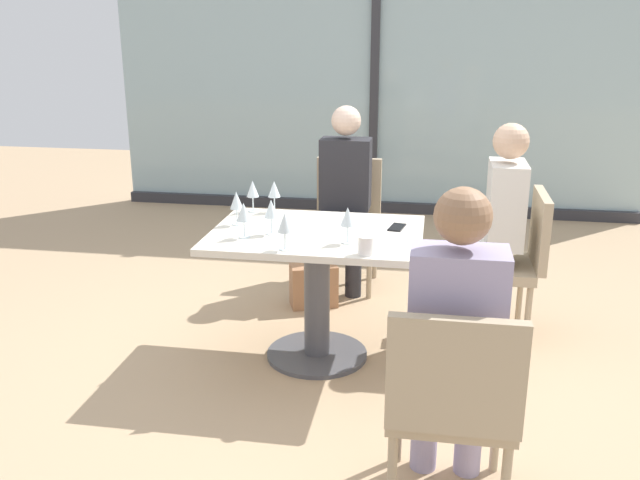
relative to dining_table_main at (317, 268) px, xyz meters
The scene contains 19 objects.
ground_plane 0.52m from the dining_table_main, ahead, with size 12.00×12.00×0.00m, color tan.
window_wall_backdrop 3.27m from the dining_table_main, 90.00° to the left, with size 5.02×0.10×2.70m.
dining_table_main is the anchor object (origin of this frame).
chair_near_window 1.20m from the dining_table_main, 90.00° to the left, with size 0.46×0.51×0.87m.
chair_front_right 1.39m from the dining_table_main, 59.63° to the right, with size 0.46×0.50×0.87m.
chair_far_right 1.16m from the dining_table_main, 24.03° to the left, with size 0.50×0.46×0.87m.
person_near_window 1.10m from the dining_table_main, 90.00° to the left, with size 0.34×0.39×1.26m.
person_front_right 1.31m from the dining_table_main, 57.19° to the right, with size 0.34×0.39×1.26m.
person_far_right 1.07m from the dining_table_main, 26.44° to the left, with size 0.39×0.34×1.26m.
wine_glass_0 0.58m from the dining_table_main, 131.90° to the left, with size 0.07×0.07×0.18m.
wine_glass_1 0.49m from the dining_table_main, 106.62° to the right, with size 0.07×0.07×0.18m.
wine_glass_2 0.52m from the dining_table_main, 153.54° to the right, with size 0.07×0.07×0.18m.
wine_glass_3 0.57m from the dining_table_main, behind, with size 0.07×0.07×0.18m.
wine_glass_4 0.42m from the dining_table_main, 158.55° to the right, with size 0.07×0.07×0.18m.
wine_glass_5 0.64m from the dining_table_main, 142.76° to the left, with size 0.07×0.07×0.18m.
wine_glass_6 0.43m from the dining_table_main, 43.41° to the right, with size 0.07×0.07×0.18m.
coffee_cup 0.52m from the dining_table_main, 48.94° to the right, with size 0.08×0.08×0.09m, color white.
cell_phone_on_table 0.48m from the dining_table_main, 17.64° to the left, with size 0.07×0.14×0.01m, color black.
handbag_0 0.82m from the dining_table_main, 101.55° to the left, with size 0.30×0.16×0.28m, color #A3704C.
Camera 1 is at (0.60, -3.45, 1.78)m, focal length 38.78 mm.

